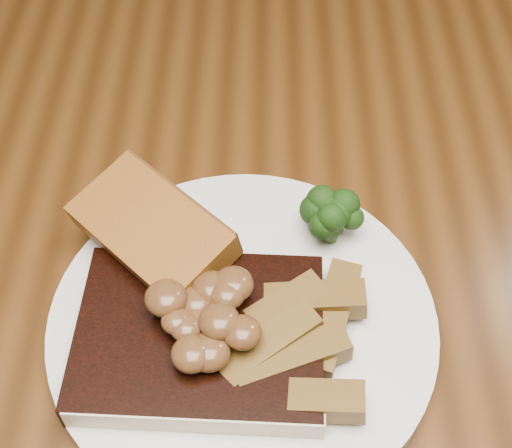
{
  "coord_description": "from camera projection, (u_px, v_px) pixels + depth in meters",
  "views": [
    {
      "loc": [
        -0.01,
        -0.33,
        1.18
      ],
      "look_at": [
        -0.02,
        -0.01,
        0.78
      ],
      "focal_mm": 50.0,
      "sensor_mm": 36.0,
      "label": 1
    }
  ],
  "objects": [
    {
      "name": "chair_far",
      "position": [
        368.0,
        57.0,
        1.1
      ],
      "size": [
        0.51,
        0.51,
        0.89
      ],
      "rotation": [
        0.0,
        0.0,
        3.39
      ],
      "color": "black",
      "rests_on": "ground"
    },
    {
      "name": "steak",
      "position": [
        200.0,
        337.0,
        0.47
      ],
      "size": [
        0.16,
        0.13,
        0.02
      ],
      "primitive_type": "cube",
      "rotation": [
        0.0,
        0.0,
        -0.04
      ],
      "color": "black",
      "rests_on": "plate"
    },
    {
      "name": "broccoli_cluster",
      "position": [
        331.0,
        214.0,
        0.52
      ],
      "size": [
        0.07,
        0.07,
        0.04
      ],
      "primitive_type": null,
      "color": "#18350C",
      "rests_on": "plate"
    },
    {
      "name": "steak_bone",
      "position": [
        195.0,
        418.0,
        0.43
      ],
      "size": [
        0.16,
        0.02,
        0.02
      ],
      "primitive_type": "cube",
      "rotation": [
        0.0,
        0.0,
        -0.04
      ],
      "color": "beige",
      "rests_on": "plate"
    },
    {
      "name": "garlic_bread",
      "position": [
        155.0,
        248.0,
        0.51
      ],
      "size": [
        0.12,
        0.12,
        0.02
      ],
      "primitive_type": "cube",
      "rotation": [
        0.0,
        0.0,
        -0.76
      ],
      "color": "#93561A",
      "rests_on": "plate"
    },
    {
      "name": "dining_table",
      "position": [
        276.0,
        307.0,
        0.62
      ],
      "size": [
        1.6,
        0.9,
        0.75
      ],
      "color": "#45270D",
      "rests_on": "ground"
    },
    {
      "name": "mushroom_pile",
      "position": [
        195.0,
        309.0,
        0.45
      ],
      "size": [
        0.07,
        0.07,
        0.03
      ],
      "primitive_type": null,
      "color": "#54381A",
      "rests_on": "steak"
    },
    {
      "name": "plate",
      "position": [
        243.0,
        325.0,
        0.49
      ],
      "size": [
        0.27,
        0.27,
        0.01
      ],
      "primitive_type": "cylinder",
      "rotation": [
        0.0,
        0.0,
        0.03
      ],
      "color": "silver",
      "rests_on": "dining_table"
    },
    {
      "name": "potato_wedges",
      "position": [
        334.0,
        336.0,
        0.47
      ],
      "size": [
        0.11,
        0.11,
        0.02
      ],
      "primitive_type": null,
      "color": "brown",
      "rests_on": "plate"
    }
  ]
}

